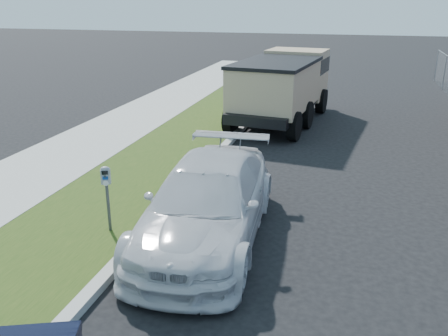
# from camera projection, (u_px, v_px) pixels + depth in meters

# --- Properties ---
(ground) EXTENTS (120.00, 120.00, 0.00)m
(ground) POSITION_uv_depth(u_px,v_px,m) (276.00, 234.00, 9.95)
(ground) COLOR black
(ground) RESTS_ON ground
(streetside) EXTENTS (6.12, 50.00, 0.15)m
(streetside) POSITION_uv_depth(u_px,v_px,m) (89.00, 175.00, 13.12)
(streetside) COLOR #9A9A91
(streetside) RESTS_ON ground
(parking_meter) EXTENTS (0.22, 0.18, 1.40)m
(parking_meter) POSITION_uv_depth(u_px,v_px,m) (106.00, 185.00, 9.51)
(parking_meter) COLOR #3F4247
(parking_meter) RESTS_ON ground
(white_wagon) EXTENTS (2.58, 5.62, 1.59)m
(white_wagon) POSITION_uv_depth(u_px,v_px,m) (208.00, 202.00, 9.55)
(white_wagon) COLOR silver
(white_wagon) RESTS_ON ground
(dump_truck) EXTENTS (3.38, 6.93, 2.61)m
(dump_truck) POSITION_uv_depth(u_px,v_px,m) (284.00, 84.00, 18.76)
(dump_truck) COLOR black
(dump_truck) RESTS_ON ground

